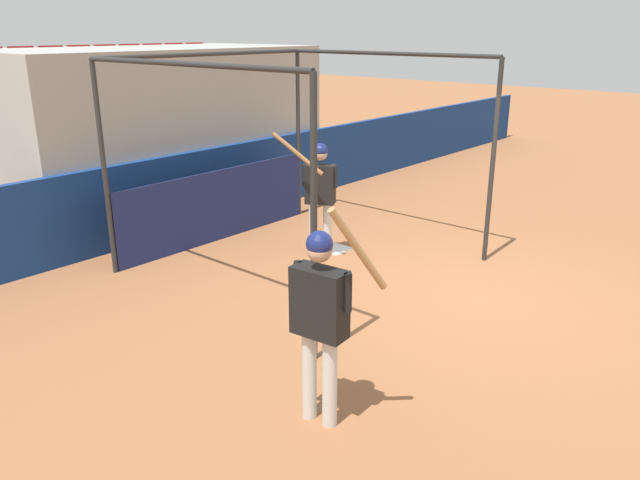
% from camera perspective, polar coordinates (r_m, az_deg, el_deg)
% --- Properties ---
extents(ground_plane, '(60.00, 60.00, 0.00)m').
position_cam_1_polar(ground_plane, '(8.38, 13.64, -5.04)').
color(ground_plane, '#935B38').
extents(outfield_wall, '(24.00, 0.12, 1.33)m').
position_cam_1_polar(outfield_wall, '(11.24, -9.79, 4.92)').
color(outfield_wall, navy).
rests_on(outfield_wall, ground).
extents(bleacher_section, '(5.95, 3.20, 3.01)m').
position_cam_1_polar(bleacher_section, '(12.39, -15.02, 9.78)').
color(bleacher_section, '#9E9E99').
rests_on(bleacher_section, ground).
extents(batting_cage, '(3.97, 3.85, 2.97)m').
position_cam_1_polar(batting_cage, '(9.61, -6.73, 6.30)').
color(batting_cage, '#282828').
rests_on(batting_cage, ground).
extents(home_plate, '(0.44, 0.44, 0.02)m').
position_cam_1_polar(home_plate, '(9.84, 1.35, -0.81)').
color(home_plate, white).
rests_on(home_plate, ground).
extents(player_batter, '(0.76, 0.77, 1.91)m').
position_cam_1_polar(player_batter, '(9.28, -0.04, 4.66)').
color(player_batter, silver).
rests_on(player_batter, ground).
extents(player_waiting, '(0.54, 0.78, 2.07)m').
position_cam_1_polar(player_waiting, '(5.24, 0.05, -6.45)').
color(player_waiting, silver).
rests_on(player_waiting, ground).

